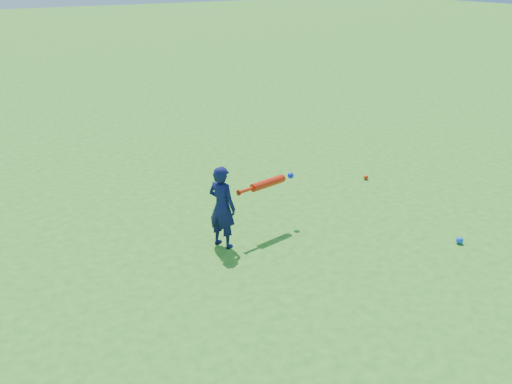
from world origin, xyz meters
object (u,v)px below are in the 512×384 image
at_px(child, 222,207).
at_px(ground_ball_red, 366,177).
at_px(ground_ball_blue, 460,240).
at_px(bat_swing, 270,182).

height_order(child, ground_ball_red, child).
height_order(child, ground_ball_blue, child).
distance_m(child, bat_swing, 0.68).
height_order(child, bat_swing, child).
distance_m(ground_ball_red, bat_swing, 2.29).
bearing_deg(ground_ball_red, bat_swing, -163.20).
distance_m(child, ground_ball_blue, 2.69).
height_order(ground_ball_blue, bat_swing, bat_swing).
xyz_separation_m(ground_ball_blue, bat_swing, (-1.59, 1.46, 0.56)).
distance_m(ground_ball_red, ground_ball_blue, 2.17).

